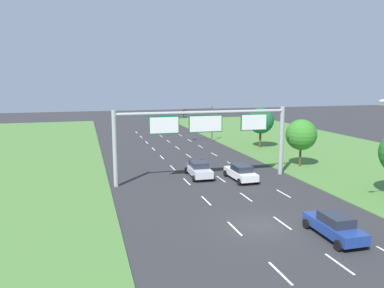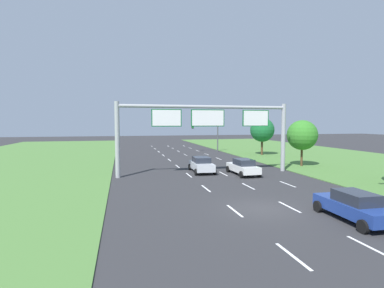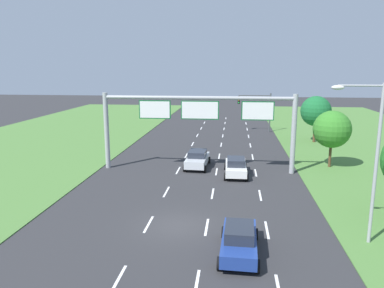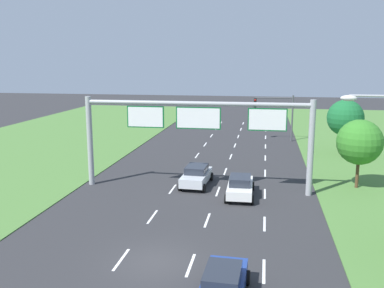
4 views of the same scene
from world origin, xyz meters
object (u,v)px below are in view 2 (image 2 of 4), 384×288
Objects in this scene: car_lead_silver at (201,164)px; sign_gantry at (207,124)px; roadside_tree_far at (262,130)px; car_near_red at (243,167)px; traffic_light_mast at (207,130)px; roadside_tree_mid at (302,135)px; car_mid_lane at (354,206)px.

car_lead_silver is 0.26× the size of sign_gantry.
car_lead_silver is 0.78× the size of roadside_tree_far.
car_near_red is 0.81× the size of traffic_light_mast.
roadside_tree_far is at bearing 47.91° from sign_gantry.
sign_gantry is 12.38m from roadside_tree_mid.
car_mid_lane is at bearing -94.36° from traffic_light_mast.
traffic_light_mast is 0.97× the size of roadside_tree_far.
roadside_tree_mid is at bearing 65.82° from car_mid_lane.
roadside_tree_far is (6.80, -7.17, 0.06)m from traffic_light_mast.
car_lead_silver is 12.72m from roadside_tree_mid.
sign_gantry is at bearing 104.54° from car_mid_lane.
car_lead_silver is 0.85× the size of roadside_tree_mid.
traffic_light_mast reaches higher than car_lead_silver.
sign_gantry is (-3.31, 1.16, 4.17)m from car_near_red.
sign_gantry reaches higher than traffic_light_mast.
sign_gantry is at bearing -106.15° from traffic_light_mast.
traffic_light_mast is 1.05× the size of roadside_tree_mid.
car_mid_lane is 0.81× the size of traffic_light_mast.
roadside_tree_far is at bearing 73.88° from car_mid_lane.
roadside_tree_mid is (8.61, 17.68, 2.85)m from car_mid_lane.
roadside_tree_mid reaches higher than car_lead_silver.
traffic_light_mast is (6.27, 21.64, -1.08)m from sign_gantry.
car_near_red is at bearing -19.22° from sign_gantry.
car_mid_lane is at bearing -90.48° from car_near_red.
car_lead_silver reaches higher than car_mid_lane.
traffic_light_mast is 20.09m from roadside_tree_mid.
car_lead_silver is at bearing 104.56° from car_mid_lane.
car_lead_silver is 21.73m from traffic_light_mast.
car_mid_lane is (3.72, -16.42, -0.03)m from car_lead_silver.
car_near_red is 23.19m from traffic_light_mast.
traffic_light_mast reaches higher than car_mid_lane.
traffic_light_mast is at bearing 133.49° from roadside_tree_far.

